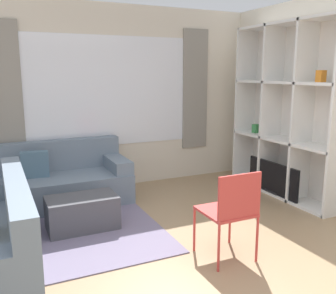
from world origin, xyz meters
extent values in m
plane|color=#9E7F5B|center=(0.00, 0.00, 0.00)|extent=(16.00, 16.00, 0.00)
cube|color=beige|center=(0.00, 3.19, 1.35)|extent=(5.77, 0.07, 2.70)
cube|color=white|center=(0.00, 3.15, 1.45)|extent=(2.51, 0.01, 1.60)
cube|color=gray|center=(-1.43, 3.14, 1.45)|extent=(0.44, 0.03, 1.90)
cube|color=gray|center=(1.43, 3.14, 1.45)|extent=(0.44, 0.03, 1.90)
cube|color=beige|center=(2.32, 1.58, 1.35)|extent=(0.07, 4.36, 2.70)
cube|color=slate|center=(-1.18, 1.71, 0.01)|extent=(2.43, 1.97, 0.01)
cube|color=silver|center=(2.27, 1.74, 1.19)|extent=(0.02, 1.85, 2.39)
cube|color=white|center=(2.09, 1.43, 1.19)|extent=(0.39, 0.04, 2.39)
cube|color=white|center=(2.09, 2.05, 1.19)|extent=(0.39, 0.04, 2.39)
cube|color=white|center=(2.09, 2.67, 1.19)|extent=(0.39, 0.04, 2.39)
cube|color=white|center=(2.09, 1.74, 0.02)|extent=(0.39, 1.85, 0.04)
cube|color=white|center=(2.09, 1.74, 0.80)|extent=(0.39, 1.85, 0.04)
cube|color=white|center=(2.09, 1.74, 1.59)|extent=(0.39, 1.85, 0.04)
cube|color=white|center=(2.09, 1.74, 2.37)|extent=(0.39, 1.85, 0.04)
cube|color=black|center=(1.93, 1.76, 0.26)|extent=(0.04, 0.99, 0.45)
cube|color=black|center=(1.95, 1.76, 0.05)|extent=(0.10, 0.24, 0.03)
cube|color=#2856A8|center=(2.07, 2.33, 0.08)|extent=(0.06, 0.06, 0.08)
cube|color=#388947|center=(2.07, 2.34, 0.88)|extent=(0.10, 0.10, 0.13)
cube|color=orange|center=(2.07, 1.16, 1.68)|extent=(0.09, 0.09, 0.14)
cube|color=slate|center=(-0.96, 2.67, 0.20)|extent=(2.00, 0.86, 0.39)
cube|color=slate|center=(-0.96, 3.01, 0.60)|extent=(2.00, 0.18, 0.41)
cube|color=slate|center=(-0.08, 2.67, 0.48)|extent=(0.24, 0.80, 0.17)
cube|color=slate|center=(-1.15, 2.73, 0.56)|extent=(0.35, 0.15, 0.34)
cube|color=slate|center=(-1.46, 1.18, 0.60)|extent=(0.18, 1.98, 0.41)
cube|color=#47474C|center=(-0.78, 1.74, 0.19)|extent=(0.76, 0.44, 0.38)
cylinder|color=#CC3D38|center=(0.52, 0.75, 0.22)|extent=(0.02, 0.02, 0.44)
cylinder|color=#CC3D38|center=(0.10, 0.75, 0.22)|extent=(0.02, 0.02, 0.44)
cylinder|color=#CC3D38|center=(0.52, 0.32, 0.22)|extent=(0.02, 0.02, 0.44)
cylinder|color=#CC3D38|center=(0.10, 0.32, 0.22)|extent=(0.02, 0.02, 0.44)
cube|color=#CC3D38|center=(0.31, 0.53, 0.45)|extent=(0.44, 0.46, 0.02)
cube|color=#CC3D38|center=(0.31, 0.32, 0.66)|extent=(0.44, 0.02, 0.40)
camera|label=1|loc=(-1.59, -2.23, 1.73)|focal=40.00mm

